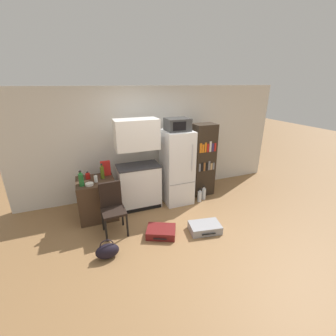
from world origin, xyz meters
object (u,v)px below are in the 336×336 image
(side_table, at_px, (97,198))
(water_bottle_front, at_px, (204,194))
(chair, at_px, (112,204))
(kitchen_hutch, at_px, (138,169))
(suitcase_small_flat, at_px, (161,232))
(bottle_green_tall, at_px, (81,179))
(bottle_olive_oil, at_px, (102,172))
(bottle_ketchup_red, at_px, (88,176))
(bookshelf, at_px, (203,160))
(microwave, at_px, (178,124))
(refrigerator, at_px, (177,167))
(suitcase_large_flat, at_px, (205,227))
(water_bottle_middle, at_px, (200,196))
(bottle_milk_white, at_px, (96,179))
(bowl, at_px, (89,184))
(cereal_box, at_px, (106,168))
(handbag, at_px, (107,251))

(side_table, height_order, water_bottle_front, side_table)
(chair, bearing_deg, water_bottle_front, 9.09)
(kitchen_hutch, distance_m, suitcase_small_flat, 1.41)
(bottle_green_tall, distance_m, bottle_olive_oil, 0.45)
(bottle_ketchup_red, relative_size, suitcase_small_flat, 0.24)
(kitchen_hutch, distance_m, water_bottle_front, 1.65)
(chair, bearing_deg, bottle_green_tall, 133.24)
(bookshelf, bearing_deg, kitchen_hutch, -177.86)
(microwave, bearing_deg, refrigerator, 74.28)
(suitcase_large_flat, bearing_deg, kitchen_hutch, 132.82)
(water_bottle_middle, bearing_deg, bottle_green_tall, 178.68)
(bottle_milk_white, distance_m, bowl, 0.17)
(cereal_box, relative_size, suitcase_large_flat, 0.49)
(chair, bearing_deg, bottle_olive_oil, 92.74)
(microwave, relative_size, water_bottle_front, 1.42)
(bowl, height_order, water_bottle_middle, bowl)
(bottle_green_tall, height_order, chair, bottle_green_tall)
(kitchen_hutch, height_order, bottle_green_tall, kitchen_hutch)
(side_table, xyz_separation_m, chair, (0.22, -0.62, 0.15))
(bowl, xyz_separation_m, water_bottle_middle, (2.32, -0.04, -0.68))
(kitchen_hutch, distance_m, bottle_milk_white, 0.89)
(cereal_box, bearing_deg, water_bottle_middle, -11.99)
(cereal_box, bearing_deg, side_table, -142.02)
(suitcase_large_flat, xyz_separation_m, handbag, (-1.75, -0.05, 0.05))
(water_bottle_front, bearing_deg, bottle_ketchup_red, 173.48)
(refrigerator, xyz_separation_m, water_bottle_front, (0.61, -0.19, -0.67))
(chair, bearing_deg, suitcase_small_flat, -33.67)
(side_table, bearing_deg, water_bottle_middle, -6.01)
(chair, bearing_deg, kitchen_hutch, 43.82)
(bottle_ketchup_red, bearing_deg, bottle_olive_oil, -15.75)
(bowl, bearing_deg, microwave, 6.83)
(chair, relative_size, suitcase_large_flat, 1.54)
(refrigerator, bearing_deg, bowl, -173.13)
(side_table, relative_size, microwave, 1.64)
(kitchen_hutch, distance_m, cereal_box, 0.66)
(microwave, height_order, suitcase_small_flat, microwave)
(bookshelf, xyz_separation_m, water_bottle_front, (-0.11, -0.32, -0.71))
(bottle_milk_white, xyz_separation_m, cereal_box, (0.22, 0.28, 0.08))
(bottle_ketchup_red, relative_size, chair, 0.16)
(refrigerator, bearing_deg, bottle_milk_white, -176.17)
(bookshelf, distance_m, cereal_box, 2.23)
(bottle_ketchup_red, distance_m, water_bottle_front, 2.59)
(bottle_olive_oil, bearing_deg, chair, -84.34)
(bookshelf, height_order, bottle_milk_white, bookshelf)
(side_table, distance_m, chair, 0.67)
(bowl, relative_size, water_bottle_front, 0.43)
(kitchen_hutch, relative_size, cereal_box, 6.35)
(kitchen_hutch, bearing_deg, suitcase_small_flat, -85.70)
(chair, relative_size, suitcase_small_flat, 1.53)
(bowl, bearing_deg, bottle_olive_oil, 41.88)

